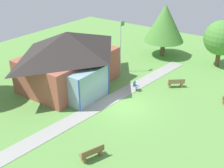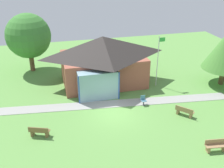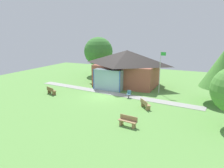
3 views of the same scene
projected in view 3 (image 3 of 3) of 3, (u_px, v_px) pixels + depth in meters
The scene contains 10 objects.
ground_plane at pixel (104, 97), 24.32m from camera, with size 44.00×44.00×0.00m, color #609947.
pavilion at pixel (126, 67), 28.96m from camera, with size 9.04×7.21×4.86m.
footpath at pixel (110, 93), 25.68m from camera, with size 21.71×1.30×0.03m, color #999993.
flagpole at pixel (160, 70), 25.09m from camera, with size 0.64×0.08×5.10m.
bench_front_right at pixel (128, 121), 16.46m from camera, with size 1.54×0.63×0.84m.
bench_mid_right at pixel (145, 104), 20.42m from camera, with size 1.31×1.42×0.84m.
bench_mid_left at pixel (51, 91), 25.20m from camera, with size 1.56×0.94×0.84m.
patio_chair_lawn_spare at pixel (129, 94), 23.74m from camera, with size 0.48×0.48×0.86m.
tree_behind_pavilion_left at pixel (98, 52), 36.09m from camera, with size 4.87×4.87×6.48m.
tree_east_hedge at pixel (224, 68), 21.05m from camera, with size 4.44×4.44×5.73m.
Camera 3 is at (10.67, -20.74, 7.09)m, focal length 33.96 mm.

